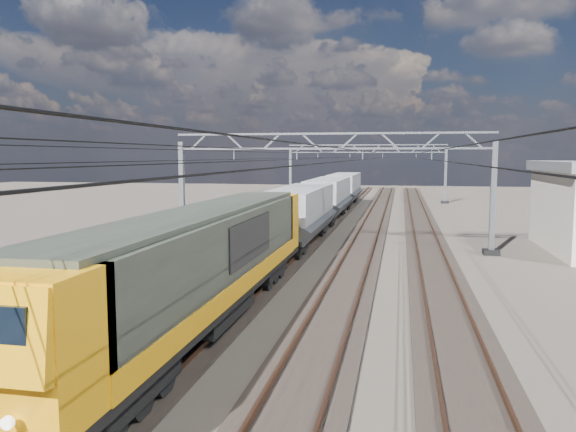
% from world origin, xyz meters
% --- Properties ---
extents(ground, '(160.00, 160.00, 0.00)m').
position_xyz_m(ground, '(0.00, 0.00, 0.00)').
color(ground, '#28241E').
rests_on(ground, ground).
extents(track_outer_west, '(2.60, 140.00, 0.30)m').
position_xyz_m(track_outer_west, '(-6.00, 0.00, 0.07)').
color(track_outer_west, black).
rests_on(track_outer_west, ground).
extents(track_loco, '(2.60, 140.00, 0.30)m').
position_xyz_m(track_loco, '(-2.00, 0.00, 0.07)').
color(track_loco, black).
rests_on(track_loco, ground).
extents(track_inner_east, '(2.60, 140.00, 0.30)m').
position_xyz_m(track_inner_east, '(2.00, 0.00, 0.07)').
color(track_inner_east, black).
rests_on(track_inner_east, ground).
extents(track_outer_east, '(2.60, 140.00, 0.30)m').
position_xyz_m(track_outer_east, '(6.00, 0.00, 0.07)').
color(track_outer_east, black).
rests_on(track_outer_east, ground).
extents(catenary_gantry_mid, '(19.90, 0.90, 7.11)m').
position_xyz_m(catenary_gantry_mid, '(0.00, 4.00, 3.91)').
color(catenary_gantry_mid, gray).
rests_on(catenary_gantry_mid, ground).
extents(catenary_gantry_far, '(19.90, 0.90, 7.11)m').
position_xyz_m(catenary_gantry_far, '(0.00, 40.00, 3.91)').
color(catenary_gantry_far, gray).
rests_on(catenary_gantry_far, ground).
extents(overhead_wires, '(12.03, 140.00, 0.53)m').
position_xyz_m(overhead_wires, '(0.00, 8.00, 5.75)').
color(overhead_wires, black).
rests_on(overhead_wires, ground).
extents(locomotive, '(2.76, 21.10, 3.62)m').
position_xyz_m(locomotive, '(-2.00, -12.67, 2.33)').
color(locomotive, black).
rests_on(locomotive, ground).
extents(hopper_wagon_lead, '(3.38, 13.00, 3.25)m').
position_xyz_m(hopper_wagon_lead, '(-2.00, 5.02, 2.23)').
color(hopper_wagon_lead, black).
rests_on(hopper_wagon_lead, ground).
extents(hopper_wagon_mid, '(3.38, 13.00, 3.25)m').
position_xyz_m(hopper_wagon_mid, '(-2.00, 19.22, 2.23)').
color(hopper_wagon_mid, black).
rests_on(hopper_wagon_mid, ground).
extents(hopper_wagon_third, '(3.38, 13.00, 3.25)m').
position_xyz_m(hopper_wagon_third, '(-2.00, 33.42, 2.23)').
color(hopper_wagon_third, black).
rests_on(hopper_wagon_third, ground).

